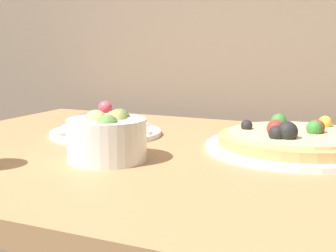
% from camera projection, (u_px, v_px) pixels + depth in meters
% --- Properties ---
extents(dining_table, '(1.02, 0.75, 0.76)m').
position_uv_depth(dining_table, '(164.00, 217.00, 0.85)').
color(dining_table, '#AD7F51').
rests_on(dining_table, ground_plane).
extents(pizza_plate, '(0.32, 0.32, 0.06)m').
position_uv_depth(pizza_plate, '(296.00, 141.00, 0.83)').
color(pizza_plate, white).
rests_on(pizza_plate, dining_table).
extents(tartare_plate, '(0.23, 0.23, 0.07)m').
position_uv_depth(tartare_plate, '(106.00, 128.00, 0.97)').
color(tartare_plate, white).
rests_on(tartare_plate, dining_table).
extents(small_bowl, '(0.13, 0.13, 0.08)m').
position_uv_depth(small_bowl, '(107.00, 136.00, 0.75)').
color(small_bowl, white).
rests_on(small_bowl, dining_table).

